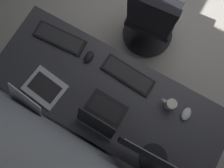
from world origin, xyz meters
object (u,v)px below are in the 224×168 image
object	(u,v)px
keyboard_main	(60,38)
coffee_mug	(170,104)
drawer_pedestal	(115,110)
office_chair	(151,21)
laptop_left	(38,93)
monitor_primary	(161,162)
laptop_leftmost	(102,115)
keyboard_spare	(128,75)
mouse_spare	(89,57)
mouse_main	(186,114)

from	to	relation	value
keyboard_main	coffee_mug	size ratio (longest dim) A/B	3.73
drawer_pedestal	office_chair	xyz separation A→B (m)	(0.12, -0.89, 0.11)
laptop_left	monitor_primary	bearing A→B (deg)	-178.64
monitor_primary	office_chair	world-z (taller)	monitor_primary
keyboard_main	coffee_mug	world-z (taller)	coffee_mug
laptop_leftmost	coffee_mug	world-z (taller)	laptop_leftmost
laptop_leftmost	coffee_mug	xyz separation A→B (m)	(-0.39, -0.31, -0.00)
keyboard_spare	coffee_mug	world-z (taller)	coffee_mug
keyboard_spare	coffee_mug	distance (m)	0.38
mouse_spare	coffee_mug	size ratio (longest dim) A/B	0.91
monitor_primary	laptop_leftmost	distance (m)	0.51
laptop_left	keyboard_spare	world-z (taller)	laptop_left
mouse_main	mouse_spare	size ratio (longest dim) A/B	1.00
keyboard_main	monitor_primary	bearing A→B (deg)	157.82
drawer_pedestal	coffee_mug	xyz separation A→B (m)	(-0.34, -0.19, 0.43)
coffee_mug	office_chair	size ratio (longest dim) A/B	0.12
laptop_left	keyboard_main	xyz separation A→B (m)	(0.11, -0.46, -0.04)
keyboard_main	mouse_main	xyz separation A→B (m)	(-1.13, 0.04, 0.01)
keyboard_spare	mouse_spare	bearing A→B (deg)	4.51
monitor_primary	laptop_leftmost	size ratio (longest dim) A/B	1.91
laptop_left	coffee_mug	xyz separation A→B (m)	(-0.88, -0.41, -0.01)
monitor_primary	drawer_pedestal	bearing A→B (deg)	-25.63
drawer_pedestal	mouse_spare	distance (m)	0.58
keyboard_spare	office_chair	size ratio (longest dim) A/B	0.44
mouse_spare	monitor_primary	bearing A→B (deg)	152.19
drawer_pedestal	laptop_left	distance (m)	0.72
monitor_primary	keyboard_main	distance (m)	1.17
drawer_pedestal	laptop_leftmost	world-z (taller)	laptop_leftmost
laptop_leftmost	coffee_mug	distance (m)	0.50
mouse_main	coffee_mug	xyz separation A→B (m)	(0.14, -0.00, 0.03)
monitor_primary	keyboard_main	xyz separation A→B (m)	(1.06, -0.43, -0.24)
keyboard_main	mouse_spare	size ratio (longest dim) A/B	4.12
keyboard_main	mouse_spare	bearing A→B (deg)	175.61
mouse_main	office_chair	world-z (taller)	office_chair
keyboard_spare	office_chair	world-z (taller)	office_chair
laptop_leftmost	keyboard_spare	distance (m)	0.36
keyboard_spare	mouse_spare	world-z (taller)	mouse_spare
laptop_leftmost	mouse_main	size ratio (longest dim) A/B	2.86
monitor_primary	laptop_left	size ratio (longest dim) A/B	1.61
monitor_primary	keyboard_spare	world-z (taller)	monitor_primary
drawer_pedestal	coffee_mug	size ratio (longest dim) A/B	6.06
mouse_spare	office_chair	bearing A→B (deg)	-110.09
keyboard_main	mouse_spare	xyz separation A→B (m)	(-0.28, 0.02, 0.01)
drawer_pedestal	office_chair	size ratio (longest dim) A/B	0.72
keyboard_spare	coffee_mug	bearing A→B (deg)	172.66
laptop_left	coffee_mug	world-z (taller)	laptop_left
monitor_primary	keyboard_spare	xyz separation A→B (m)	(0.45, -0.44, -0.24)
keyboard_spare	mouse_spare	distance (m)	0.33
laptop_leftmost	office_chair	bearing A→B (deg)	-86.18
laptop_left	office_chair	distance (m)	1.23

